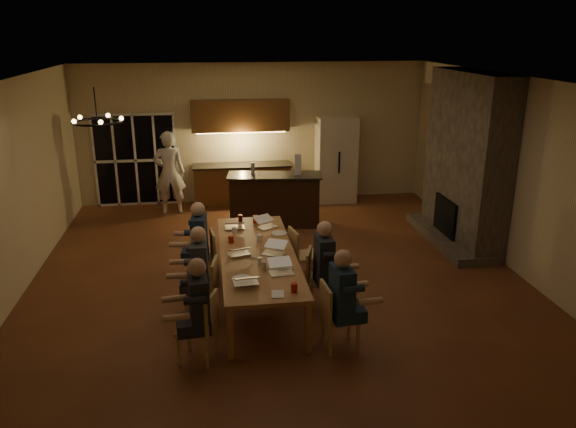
% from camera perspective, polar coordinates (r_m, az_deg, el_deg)
% --- Properties ---
extents(floor, '(9.00, 9.00, 0.00)m').
position_cam_1_polar(floor, '(9.35, -1.04, -6.43)').
color(floor, brown).
rests_on(floor, ground).
extents(back_wall, '(8.00, 0.04, 3.20)m').
position_cam_1_polar(back_wall, '(13.19, -3.57, 8.20)').
color(back_wall, beige).
rests_on(back_wall, ground).
extents(left_wall, '(0.04, 9.00, 3.20)m').
position_cam_1_polar(left_wall, '(9.23, -26.71, 1.80)').
color(left_wall, beige).
rests_on(left_wall, ground).
extents(right_wall, '(0.04, 9.00, 3.20)m').
position_cam_1_polar(right_wall, '(10.10, 22.22, 3.70)').
color(right_wall, beige).
rests_on(right_wall, ground).
extents(ceiling, '(8.00, 9.00, 0.04)m').
position_cam_1_polar(ceiling, '(8.52, -1.17, 13.64)').
color(ceiling, white).
rests_on(ceiling, back_wall).
extents(french_doors, '(1.86, 0.08, 2.10)m').
position_cam_1_polar(french_doors, '(13.31, -15.21, 5.27)').
color(french_doors, black).
rests_on(french_doors, ground).
extents(fireplace, '(0.58, 2.50, 3.20)m').
position_cam_1_polar(fireplace, '(10.98, 17.70, 5.29)').
color(fireplace, '#60534B').
rests_on(fireplace, ground).
extents(kitchenette, '(2.24, 0.68, 2.40)m').
position_cam_1_polar(kitchenette, '(12.94, -4.74, 6.16)').
color(kitchenette, brown).
rests_on(kitchenette, ground).
extents(refrigerator, '(0.90, 0.68, 2.00)m').
position_cam_1_polar(refrigerator, '(13.24, 4.88, 5.56)').
color(refrigerator, beige).
rests_on(refrigerator, ground).
extents(dining_table, '(1.10, 3.30, 0.75)m').
position_cam_1_polar(dining_table, '(8.52, -3.08, -6.26)').
color(dining_table, '#AD7145').
rests_on(dining_table, ground).
extents(bar_island, '(1.99, 0.92, 1.08)m').
position_cam_1_polar(bar_island, '(11.62, -1.36, 1.45)').
color(bar_island, black).
rests_on(bar_island, ground).
extents(chair_left_near, '(0.56, 0.56, 0.89)m').
position_cam_1_polar(chair_left_near, '(7.08, -9.25, -11.33)').
color(chair_left_near, tan).
rests_on(chair_left_near, ground).
extents(chair_left_mid, '(0.51, 0.51, 0.89)m').
position_cam_1_polar(chair_left_mid, '(8.01, -8.81, -7.61)').
color(chair_left_mid, tan).
rests_on(chair_left_mid, ground).
extents(chair_left_far, '(0.49, 0.49, 0.89)m').
position_cam_1_polar(chair_left_far, '(9.01, -8.85, -4.55)').
color(chair_left_far, tan).
rests_on(chair_left_far, ground).
extents(chair_right_near, '(0.47, 0.47, 0.89)m').
position_cam_1_polar(chair_right_near, '(7.27, 5.35, -10.28)').
color(chair_right_near, tan).
rests_on(chair_right_near, ground).
extents(chair_right_mid, '(0.55, 0.55, 0.89)m').
position_cam_1_polar(chair_right_mid, '(8.23, 3.49, -6.65)').
color(chair_right_mid, tan).
rests_on(chair_right_mid, ground).
extents(chair_right_far, '(0.51, 0.51, 0.89)m').
position_cam_1_polar(chair_right_far, '(9.08, 1.75, -4.15)').
color(chair_right_far, tan).
rests_on(chair_right_far, ground).
extents(person_left_near, '(0.66, 0.66, 1.38)m').
position_cam_1_polar(person_left_near, '(6.91, -8.99, -9.78)').
color(person_left_near, '#272A32').
rests_on(person_left_near, ground).
extents(person_right_near, '(0.65, 0.65, 1.38)m').
position_cam_1_polar(person_right_near, '(7.09, 5.47, -8.85)').
color(person_right_near, '#1B2E44').
rests_on(person_right_near, ground).
extents(person_left_mid, '(0.62, 0.62, 1.38)m').
position_cam_1_polar(person_left_mid, '(7.90, -8.92, -6.01)').
color(person_left_mid, '#3C4147').
rests_on(person_left_mid, ground).
extents(person_right_mid, '(0.62, 0.62, 1.38)m').
position_cam_1_polar(person_right_mid, '(8.03, 3.66, -5.41)').
color(person_right_mid, '#272A32').
rests_on(person_right_mid, ground).
extents(person_left_far, '(0.66, 0.66, 1.38)m').
position_cam_1_polar(person_left_far, '(8.95, -8.96, -3.04)').
color(person_left_far, '#1B2E44').
rests_on(person_left_far, ground).
extents(standing_person, '(0.69, 0.46, 1.84)m').
position_cam_1_polar(standing_person, '(12.52, -11.95, 4.11)').
color(standing_person, silver).
rests_on(standing_person, ground).
extents(chandelier, '(0.65, 0.65, 0.03)m').
position_cam_1_polar(chandelier, '(7.89, -18.81, 8.86)').
color(chandelier, black).
rests_on(chandelier, ceiling).
extents(laptop_a, '(0.34, 0.31, 0.23)m').
position_cam_1_polar(laptop_a, '(7.36, -4.35, -6.24)').
color(laptop_a, silver).
rests_on(laptop_a, dining_table).
extents(laptop_b, '(0.35, 0.31, 0.23)m').
position_cam_1_polar(laptop_b, '(7.62, -0.68, -5.29)').
color(laptop_b, silver).
rests_on(laptop_b, dining_table).
extents(laptop_c, '(0.38, 0.35, 0.23)m').
position_cam_1_polar(laptop_c, '(8.29, -5.07, -3.37)').
color(laptop_c, silver).
rests_on(laptop_c, dining_table).
extents(laptop_d, '(0.42, 0.40, 0.23)m').
position_cam_1_polar(laptop_d, '(8.25, -1.48, -3.39)').
color(laptop_d, silver).
rests_on(laptop_d, dining_table).
extents(laptop_e, '(0.32, 0.28, 0.23)m').
position_cam_1_polar(laptop_e, '(9.37, -5.47, -0.77)').
color(laptop_e, silver).
rests_on(laptop_e, dining_table).
extents(laptop_f, '(0.42, 0.40, 0.23)m').
position_cam_1_polar(laptop_f, '(9.36, -2.14, -0.72)').
color(laptop_f, silver).
rests_on(laptop_f, dining_table).
extents(mug_front, '(0.07, 0.07, 0.10)m').
position_cam_1_polar(mug_front, '(7.95, -2.87, -4.78)').
color(mug_front, white).
rests_on(mug_front, dining_table).
extents(mug_mid, '(0.09, 0.09, 0.10)m').
position_cam_1_polar(mug_mid, '(8.81, -2.92, -2.41)').
color(mug_mid, white).
rests_on(mug_mid, dining_table).
extents(mug_back, '(0.08, 0.08, 0.10)m').
position_cam_1_polar(mug_back, '(9.15, -5.49, -1.66)').
color(mug_back, white).
rests_on(mug_back, dining_table).
extents(redcup_near, '(0.08, 0.08, 0.12)m').
position_cam_1_polar(redcup_near, '(7.13, 0.63, -7.50)').
color(redcup_near, red).
rests_on(redcup_near, dining_table).
extents(redcup_mid, '(0.08, 0.08, 0.12)m').
position_cam_1_polar(redcup_mid, '(8.75, -5.80, -2.56)').
color(redcup_mid, red).
rests_on(redcup_mid, dining_table).
extents(redcup_far, '(0.10, 0.10, 0.12)m').
position_cam_1_polar(redcup_far, '(9.63, -3.30, -0.52)').
color(redcup_far, red).
rests_on(redcup_far, dining_table).
extents(can_silver, '(0.07, 0.07, 0.12)m').
position_cam_1_polar(can_silver, '(7.77, -2.43, -5.26)').
color(can_silver, '#B2B2B7').
rests_on(can_silver, dining_table).
extents(can_cola, '(0.07, 0.07, 0.12)m').
position_cam_1_polar(can_cola, '(9.70, -4.86, -0.40)').
color(can_cola, '#3F0F0C').
rests_on(can_cola, dining_table).
extents(plate_near, '(0.28, 0.28, 0.02)m').
position_cam_1_polar(plate_near, '(7.84, -0.51, -5.42)').
color(plate_near, white).
rests_on(plate_near, dining_table).
extents(plate_left, '(0.27, 0.27, 0.02)m').
position_cam_1_polar(plate_left, '(7.51, -4.70, -6.61)').
color(plate_left, white).
rests_on(plate_left, dining_table).
extents(plate_far, '(0.25, 0.25, 0.02)m').
position_cam_1_polar(plate_far, '(9.10, -0.91, -1.98)').
color(plate_far, white).
rests_on(plate_far, dining_table).
extents(notepad, '(0.18, 0.23, 0.01)m').
position_cam_1_polar(notepad, '(7.09, -1.04, -8.15)').
color(notepad, white).
rests_on(notepad, dining_table).
extents(bar_bottle, '(0.08, 0.08, 0.24)m').
position_cam_1_polar(bar_bottle, '(11.50, -3.59, 4.65)').
color(bar_bottle, '#99999E').
rests_on(bar_bottle, bar_island).
extents(bar_blender, '(0.15, 0.15, 0.41)m').
position_cam_1_polar(bar_blender, '(11.45, 1.02, 5.06)').
color(bar_blender, silver).
rests_on(bar_blender, bar_island).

